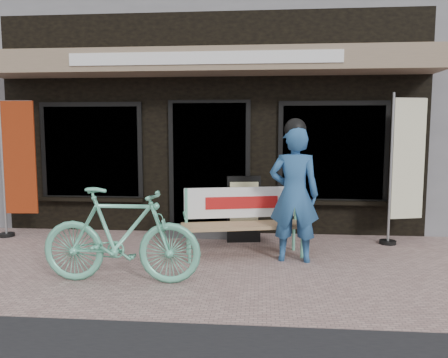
# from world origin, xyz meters

# --- Properties ---
(ground) EXTENTS (70.00, 70.00, 0.00)m
(ground) POSITION_xyz_m (0.00, 0.00, 0.00)
(ground) COLOR #A6867F
(ground) RESTS_ON ground
(storefront) EXTENTS (7.00, 6.77, 6.00)m
(storefront) POSITION_xyz_m (0.00, 4.96, 2.99)
(storefront) COLOR black
(storefront) RESTS_ON ground
(bench) EXTENTS (1.75, 0.80, 0.92)m
(bench) POSITION_xyz_m (0.61, 0.73, 0.54)
(bench) COLOR #63C19E
(bench) RESTS_ON ground
(person) EXTENTS (0.67, 0.46, 1.86)m
(person) POSITION_xyz_m (1.29, 0.49, 0.92)
(person) COLOR #28548A
(person) RESTS_ON ground
(bicycle) EXTENTS (1.80, 0.51, 1.08)m
(bicycle) POSITION_xyz_m (-0.70, -0.51, 0.54)
(bicycle) COLOR #63C19E
(bicycle) RESTS_ON ground
(nobori_red) EXTENTS (0.66, 0.26, 2.24)m
(nobori_red) POSITION_xyz_m (-3.02, 1.44, 1.16)
(nobori_red) COLOR gray
(nobori_red) RESTS_ON ground
(nobori_cream) EXTENTS (0.67, 0.30, 2.26)m
(nobori_cream) POSITION_xyz_m (2.99, 1.52, 1.16)
(nobori_cream) COLOR gray
(nobori_cream) RESTS_ON ground
(menu_stand) EXTENTS (0.52, 0.18, 1.02)m
(menu_stand) POSITION_xyz_m (0.60, 1.40, 0.52)
(menu_stand) COLOR black
(menu_stand) RESTS_ON ground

